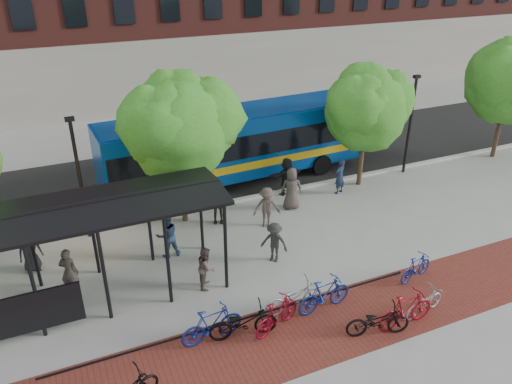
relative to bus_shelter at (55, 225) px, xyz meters
name	(u,v)px	position (x,y,z in m)	size (l,w,h in m)	color
ground	(280,242)	(8.13, 0.48, -3.00)	(160.00, 160.00, 0.00)	#9E9E99
asphalt_street	(215,168)	(8.13, 8.48, -2.99)	(160.00, 8.00, 0.01)	black
curb	(243,199)	(8.13, 4.48, -2.94)	(160.00, 0.25, 0.12)	#B7B7B2
brick_strip	(293,337)	(6.13, -4.52, -3.00)	(24.00, 3.00, 0.01)	maroon
bike_rack_rail	(243,330)	(4.83, -3.62, -3.00)	(12.00, 0.05, 0.95)	black
bus_shelter	(55,225)	(0.00, 0.00, 0.00)	(10.60, 3.07, 3.60)	black
tree_b	(180,122)	(5.23, 3.83, 1.46)	(5.15, 4.20, 6.47)	#382619
tree_c	(368,105)	(14.22, 3.83, 1.06)	(4.66, 3.80, 5.92)	#382619
tree_d	(511,77)	(23.23, 3.83, 1.47)	(5.39, 4.40, 6.55)	#382619
lamp_post_left	(79,176)	(1.13, 4.08, -0.25)	(0.35, 0.20, 5.12)	black
lamp_post_right	(410,122)	(17.13, 4.08, -0.25)	(0.35, 0.20, 5.12)	black
bus	(235,141)	(8.68, 6.80, -0.94)	(13.39, 3.66, 3.58)	#073F92
bike_3	(212,324)	(3.81, -3.64, -2.40)	(0.56, 1.99, 1.19)	navy
bike_4	(243,322)	(4.73, -3.88, -2.44)	(0.75, 2.14, 1.12)	black
bike_5	(277,315)	(5.82, -4.00, -2.43)	(0.53, 1.89, 1.13)	maroon
bike_6	(294,297)	(6.69, -3.42, -2.45)	(0.73, 2.09, 1.10)	#A9A8AB
bike_7	(324,294)	(7.65, -3.77, -2.40)	(0.57, 2.00, 1.20)	navy
bike_8	(378,321)	(8.54, -5.45, -2.47)	(0.70, 2.00, 1.05)	black
bike_9	(406,310)	(9.58, -5.47, -2.38)	(0.58, 2.06, 1.24)	maroon
bike_10	(424,302)	(10.52, -5.25, -2.55)	(0.59, 1.70, 0.89)	#9C9C9F
bike_11	(416,267)	(11.51, -3.64, -2.51)	(0.46, 1.64, 0.98)	navy
pedestrian_0	(30,251)	(-1.06, 2.45, -2.16)	(0.82, 0.53, 1.68)	black
pedestrian_1	(69,272)	(0.13, 0.40, -2.09)	(0.66, 0.43, 1.81)	#403933
pedestrian_2	(167,235)	(3.77, 1.37, -2.09)	(0.89, 0.69, 1.82)	#20354B
pedestrian_3	(267,207)	(8.18, 1.88, -2.09)	(1.17, 0.67, 1.81)	#4C3E38
pedestrian_4	(217,203)	(6.38, 3.03, -2.08)	(1.08, 0.45, 1.84)	black
pedestrian_5	(287,176)	(10.31, 4.28, -2.08)	(1.71, 0.55, 1.85)	black
pedestrian_6	(292,189)	(9.87, 2.91, -2.02)	(0.96, 0.63, 1.97)	#433B36
pedestrian_7	(340,176)	(12.69, 3.35, -2.12)	(0.64, 0.42, 1.77)	#1B2541
pedestrian_8	(206,267)	(4.53, -1.02, -2.21)	(0.77, 0.60, 1.57)	brown
pedestrian_9	(274,242)	(7.36, -0.56, -2.19)	(1.05, 0.60, 1.62)	#282828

